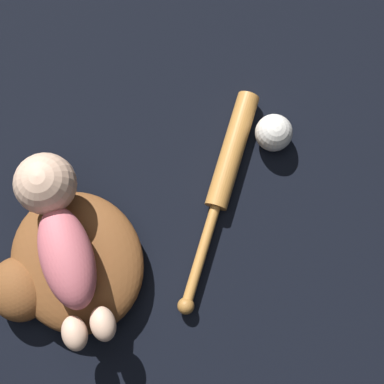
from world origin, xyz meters
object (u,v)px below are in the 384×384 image
Objects in this scene: baseball_bat at (226,172)px; baby_figure at (59,230)px; baseball_glove at (68,266)px; baseball at (274,133)px.

baby_figure is at bearing 79.71° from baseball_bat.
baseball_glove is 4.27× the size of baseball.
baby_figure reaches higher than baseball.
baseball_bat is 0.13m from baseball.
baseball_bat is 4.97× the size of baseball.
baseball is at bearing -85.20° from baseball_bat.
baseball_glove is at bearing 143.31° from baby_figure.
baseball_glove is 0.92× the size of baby_figure.
baseball is (0.01, -0.13, 0.02)m from baseball_bat.
baby_figure is 0.93× the size of baseball_bat.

